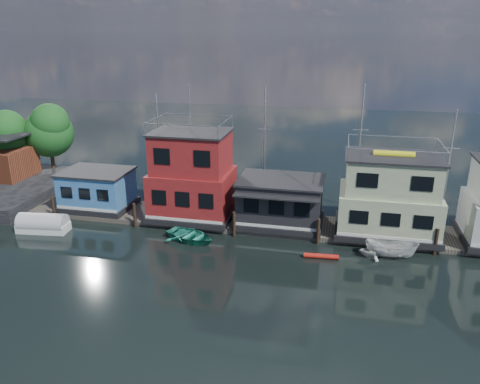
% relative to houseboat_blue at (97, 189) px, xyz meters
% --- Properties ---
extents(ground, '(160.00, 160.00, 0.00)m').
position_rel_houseboat_blue_xyz_m(ground, '(18.00, -12.00, -2.21)').
color(ground, black).
rests_on(ground, ground).
extents(dock, '(48.00, 5.00, 0.40)m').
position_rel_houseboat_blue_xyz_m(dock, '(18.00, 0.00, -2.01)').
color(dock, '#595147').
rests_on(dock, ground).
extents(houseboat_blue, '(6.40, 4.90, 3.66)m').
position_rel_houseboat_blue_xyz_m(houseboat_blue, '(0.00, 0.00, 0.00)').
color(houseboat_blue, black).
rests_on(houseboat_blue, dock).
extents(houseboat_red, '(7.40, 5.90, 11.86)m').
position_rel_houseboat_blue_xyz_m(houseboat_red, '(9.50, 0.00, 1.90)').
color(houseboat_red, black).
rests_on(houseboat_red, dock).
extents(houseboat_dark, '(7.40, 6.10, 4.06)m').
position_rel_houseboat_blue_xyz_m(houseboat_dark, '(17.50, -0.02, 0.21)').
color(houseboat_dark, black).
rests_on(houseboat_dark, dock).
extents(houseboat_green, '(8.40, 5.90, 7.03)m').
position_rel_houseboat_blue_xyz_m(houseboat_green, '(26.50, 0.00, 1.34)').
color(houseboat_green, black).
rests_on(houseboat_green, dock).
extents(pilings, '(42.28, 0.28, 2.20)m').
position_rel_houseboat_blue_xyz_m(pilings, '(17.67, -2.80, -1.11)').
color(pilings, '#2D2116').
rests_on(pilings, ground).
extents(background_masts, '(36.40, 0.16, 12.00)m').
position_rel_houseboat_blue_xyz_m(background_masts, '(22.76, 6.00, 3.35)').
color(background_masts, silver).
rests_on(background_masts, ground).
extents(shore, '(12.40, 15.72, 8.24)m').
position_rel_houseboat_blue_xyz_m(shore, '(-12.67, 3.86, 1.39)').
color(shore, black).
rests_on(shore, ground).
extents(dinghy_white, '(2.61, 2.39, 1.16)m').
position_rel_houseboat_blue_xyz_m(dinghy_white, '(25.23, -4.22, -1.62)').
color(dinghy_white, silver).
rests_on(dinghy_white, ground).
extents(tarp_runabout, '(4.47, 2.21, 1.74)m').
position_rel_houseboat_blue_xyz_m(tarp_runabout, '(-2.37, -5.42, -1.55)').
color(tarp_runabout, silver).
rests_on(tarp_runabout, ground).
extents(dinghy_teal, '(5.19, 4.43, 0.91)m').
position_rel_houseboat_blue_xyz_m(dinghy_teal, '(10.69, -4.49, -1.75)').
color(dinghy_teal, '#24846D').
rests_on(dinghy_teal, ground).
extents(motorboat, '(4.01, 1.75, 1.51)m').
position_rel_houseboat_blue_xyz_m(motorboat, '(26.63, -4.08, -1.45)').
color(motorboat, silver).
rests_on(motorboat, ground).
extents(red_kayak, '(2.66, 0.55, 0.39)m').
position_rel_houseboat_blue_xyz_m(red_kayak, '(21.43, -5.36, -2.01)').
color(red_kayak, red).
rests_on(red_kayak, ground).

